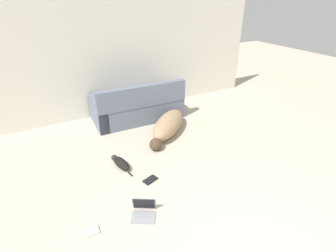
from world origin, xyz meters
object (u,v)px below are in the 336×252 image
object	(u,v)px
dog	(168,125)
laptop_open	(144,209)
book_black	(150,180)
couch	(138,107)
book_cream	(92,231)
cat	(121,163)

from	to	relation	value
dog	laptop_open	xyz separation A→B (m)	(-1.28, -1.70, -0.11)
laptop_open	book_black	size ratio (longest dim) A/B	1.64
dog	laptop_open	world-z (taller)	dog
couch	book_black	xyz separation A→B (m)	(-0.68, -2.07, -0.27)
book_black	laptop_open	bearing A→B (deg)	-122.48
dog	book_cream	size ratio (longest dim) A/B	8.02
cat	book_black	world-z (taller)	cat
book_cream	couch	bearing A→B (deg)	56.86
dog	book_cream	world-z (taller)	dog
couch	dog	xyz separation A→B (m)	(0.25, -0.92, -0.09)
cat	dog	bearing A→B (deg)	-73.80
cat	book_black	bearing A→B (deg)	-164.60
dog	cat	distance (m)	1.34
cat	laptop_open	size ratio (longest dim) A/B	1.55
couch	cat	world-z (taller)	couch
cat	laptop_open	xyz separation A→B (m)	(-0.08, -1.11, 0.01)
book_cream	cat	bearing A→B (deg)	55.33
book_black	book_cream	bearing A→B (deg)	-152.65
couch	book_black	size ratio (longest dim) A/B	7.93
book_black	couch	bearing A→B (deg)	71.90
cat	couch	bearing A→B (deg)	-42.09
dog	book_black	world-z (taller)	dog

